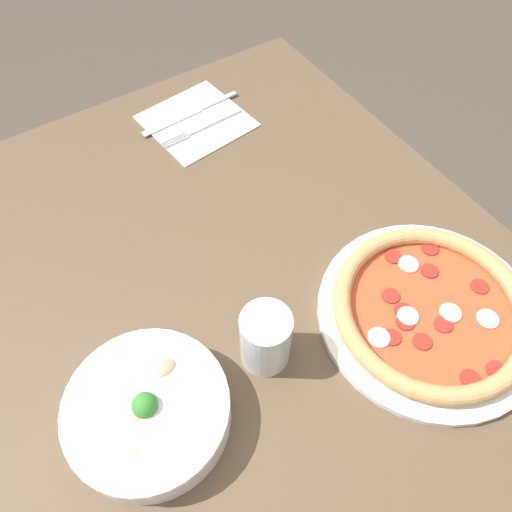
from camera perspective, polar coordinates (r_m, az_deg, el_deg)
The scene contains 8 objects.
ground_plane at distance 1.42m, azimuth 0.50°, elevation -21.13°, with size 8.00×8.00×0.00m, color #4C4238.
dining_table at distance 0.83m, azimuth 0.81°, elevation -10.81°, with size 1.18×0.86×0.73m.
pizza at distance 0.76m, azimuth 19.35°, elevation -5.87°, with size 0.32×0.32×0.04m.
bowl at distance 0.66m, azimuth -12.30°, elevation -16.84°, with size 0.21×0.21×0.07m.
napkin at distance 1.02m, azimuth -6.82°, elevation 15.07°, with size 0.20×0.20×0.00m.
fork at distance 1.00m, azimuth -5.98°, elevation 14.48°, with size 0.02×0.18×0.00m.
knife at distance 1.03m, azimuth -7.00°, elevation 16.08°, with size 0.02×0.21×0.01m.
glass at distance 0.66m, azimuth 1.10°, elevation -9.42°, with size 0.07×0.07×0.10m.
Camera 1 is at (-0.28, 0.19, 1.38)m, focal length 35.00 mm.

